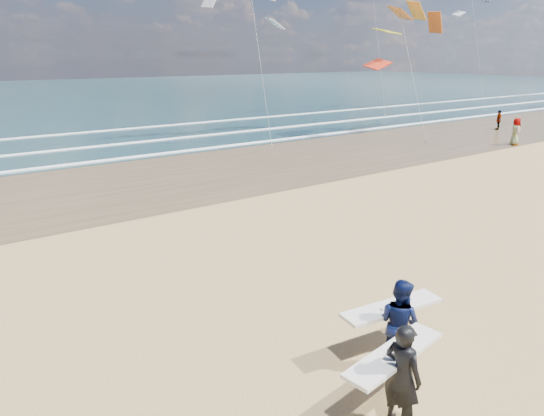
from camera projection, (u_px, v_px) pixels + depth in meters
wet_sand_strip at (386, 142)px, 33.04m from camera, size 220.00×12.00×0.01m
ocean at (124, 93)px, 75.27m from camera, size 220.00×100.00×0.02m
foam_breakers at (296, 125)px, 40.93m from camera, size 220.00×11.70×0.05m
surfer_near at (401, 373)px, 7.67m from camera, size 2.25×1.12×1.82m
surfer_far at (398, 321)px, 9.22m from camera, size 2.25×1.22×1.77m
beachgoer_0 at (516, 132)px, 31.83m from camera, size 1.00×1.02×1.77m
beachgoer_1 at (499, 120)px, 38.41m from camera, size 0.92×0.87×1.53m
kite_0 at (407, 47)px, 33.80m from camera, size 7.81×4.96×10.01m
kite_1 at (258, 43)px, 32.21m from camera, size 6.26×4.79×11.42m
kite_2 at (476, 38)px, 51.03m from camera, size 5.82×4.74×13.42m
kite_5 at (378, 39)px, 47.31m from camera, size 4.49×4.59×13.94m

